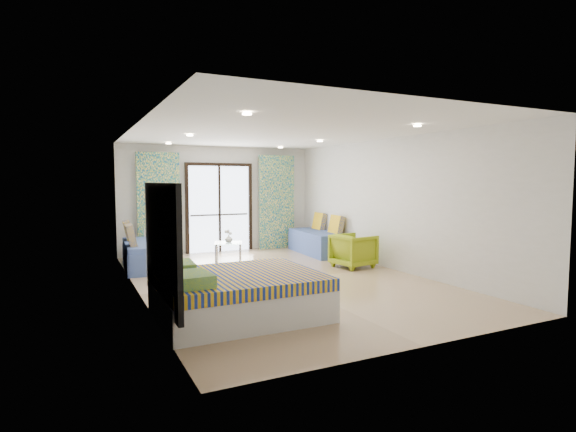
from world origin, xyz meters
name	(u,v)px	position (x,y,z in m)	size (l,w,h in m)	color
floor	(281,280)	(0.00, 0.00, 0.00)	(5.00, 7.50, 0.01)	tan
ceiling	(280,132)	(0.00, 0.00, 2.70)	(5.00, 7.50, 0.01)	silver
wall_back	(219,199)	(0.00, 3.75, 1.35)	(5.00, 0.01, 2.70)	silver
wall_front	(427,225)	(0.00, -3.75, 1.35)	(5.00, 0.01, 2.70)	silver
wall_left	(137,211)	(-2.50, 0.00, 1.35)	(0.01, 7.50, 2.70)	silver
wall_right	(390,204)	(2.50, 0.00, 1.35)	(0.01, 7.50, 2.70)	silver
balcony_door	(219,203)	(0.00, 3.72, 1.26)	(1.76, 0.08, 2.28)	black
balcony_rail	(219,215)	(0.00, 3.73, 0.95)	(1.52, 0.03, 0.04)	#595451
curtain_left	(159,205)	(-1.55, 3.57, 1.25)	(1.00, 0.10, 2.50)	white
curtain_right	(277,202)	(1.55, 3.57, 1.25)	(1.00, 0.10, 2.50)	white
downlight_a	(247,114)	(-1.40, -2.00, 2.67)	(0.12, 0.12, 0.02)	#FFE0B2
downlight_b	(417,126)	(1.40, -2.00, 2.67)	(0.12, 0.12, 0.02)	#FFE0B2
downlight_c	(190,135)	(-1.40, 1.00, 2.67)	(0.12, 0.12, 0.02)	#FFE0B2
downlight_d	(320,141)	(1.40, 1.00, 2.67)	(0.12, 0.12, 0.02)	#FFE0B2
downlight_e	(169,143)	(-1.40, 3.00, 2.67)	(0.12, 0.12, 0.02)	#FFE0B2
downlight_f	(280,147)	(1.40, 3.00, 2.67)	(0.12, 0.12, 0.02)	#FFE0B2
headboard	(161,244)	(-2.46, -1.79, 1.05)	(0.06, 2.10, 1.50)	black
switch_plate	(145,233)	(-2.47, -0.54, 1.05)	(0.02, 0.10, 0.10)	silver
bed	(237,294)	(-1.48, -1.79, 0.31)	(2.12, 1.73, 0.73)	silver
daybed_left	(143,254)	(-2.12, 2.28, 0.30)	(0.87, 2.01, 0.97)	#3D5392
daybed_right	(318,241)	(2.12, 2.31, 0.31)	(0.93, 2.07, 0.99)	#3D5392
coffee_table	(228,244)	(-0.22, 2.37, 0.36)	(0.79, 0.79, 0.71)	silver
vase	(229,239)	(-0.21, 2.37, 0.50)	(0.18, 0.19, 0.18)	white
armchair	(353,249)	(1.89, 0.41, 0.39)	(0.76, 0.71, 0.78)	#889C14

